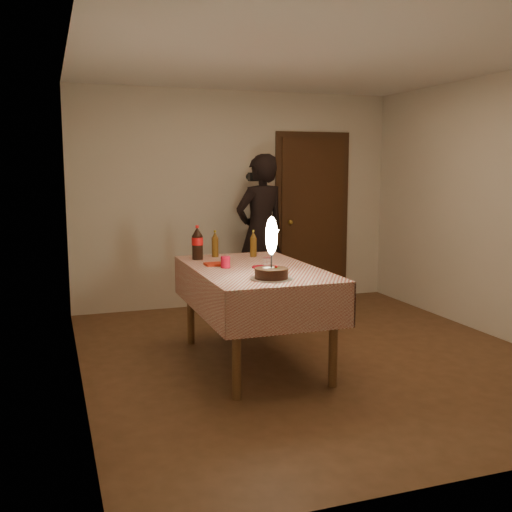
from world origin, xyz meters
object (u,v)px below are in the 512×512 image
Objects in this scene: cola_bottle at (197,243)px; amber_bottle_left at (215,245)px; red_cup at (225,262)px; photographer at (261,233)px; birthday_cake at (271,263)px; clear_cup at (268,263)px; red_plate at (265,267)px; dining_table at (254,280)px; amber_bottle_right at (253,244)px.

amber_bottle_left is (0.20, 0.10, -0.03)m from cola_bottle.
red_cup is 2.04m from photographer.
birthday_cake is 1.87× the size of amber_bottle_left.
clear_cup is at bearing -72.55° from amber_bottle_left.
birthday_cake reaches higher than clear_cup.
birthday_cake is at bearing -104.67° from red_plate.
dining_table is 17.20× the size of red_cup.
red_plate is at bearing -23.07° from dining_table.
cola_bottle is (-0.11, 0.53, 0.10)m from red_cup.
birthday_cake is 5.31× the size of clear_cup.
amber_bottle_left and amber_bottle_right have the same top height.
amber_bottle_left is at bearing 108.28° from red_plate.
clear_cup is at bearing 73.20° from birthday_cake.
birthday_cake reaches higher than amber_bottle_left.
red_plate is (0.13, 0.51, -0.12)m from birthday_cake.
red_cup reaches higher than red_plate.
cola_bottle is (-0.35, 0.59, 0.26)m from dining_table.
red_plate is 0.34m from red_cup.
clear_cup is at bearing -107.96° from photographer.
amber_bottle_left is at bearing 82.55° from red_cup.
clear_cup is at bearing -57.05° from cola_bottle.
amber_bottle_right is (0.11, 0.62, 0.11)m from red_plate.
red_plate is 2.44× the size of clear_cup.
amber_bottle_right is (0.54, -0.01, -0.03)m from cola_bottle.
red_plate reaches higher than dining_table.
birthday_cake is 1.17m from cola_bottle.
dining_table is 2.00m from photographer.
red_plate is 0.07m from clear_cup.
photographer is (0.63, 1.89, 0.07)m from red_plate.
amber_bottle_right is (0.10, 0.67, 0.07)m from clear_cup.
amber_bottle_right is (0.24, 1.13, -0.01)m from birthday_cake.
amber_bottle_left is (-0.15, 0.69, 0.23)m from dining_table.
dining_table is at bearing -77.40° from amber_bottle_left.
red_plate is 2.20× the size of red_cup.
amber_bottle_right is at bearing 80.09° from red_plate.
red_plate is 0.86× the size of amber_bottle_right.
clear_cup is at bearing -44.35° from dining_table.
photographer is at bearing 72.04° from clear_cup.
clear_cup is 0.05× the size of photographer.
clear_cup reaches higher than dining_table.
dining_table is 3.60× the size of birthday_cake.
amber_bottle_right is at bearing 81.23° from clear_cup.
cola_bottle is at bearing 122.95° from clear_cup.
amber_bottle_left is (-0.11, 1.23, -0.01)m from birthday_cake.
cola_bottle is at bearing 120.63° from dining_table.
amber_bottle_right is 0.14× the size of photographer.
red_cup is 0.39× the size of amber_bottle_left.
amber_bottle_right is (0.19, 0.59, 0.23)m from dining_table.
photographer is (1.07, 1.26, -0.08)m from cola_bottle.
dining_table is 5.42× the size of cola_bottle.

